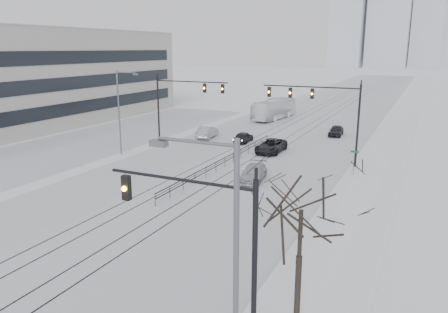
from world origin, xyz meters
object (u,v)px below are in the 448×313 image
at_px(bare_tree, 301,222).
at_px(sedan_sb_inner, 243,137).
at_px(sedan_nb_front, 271,146).
at_px(box_truck, 274,109).
at_px(sedan_nb_right, 253,173).
at_px(sedan_sb_outer, 207,132).
at_px(traffic_mast_near, 213,238).
at_px(sedan_nb_far, 336,131).

distance_m(bare_tree, sedan_sb_inner, 36.23).
bearing_deg(sedan_nb_front, box_truck, 108.11).
relative_size(sedan_sb_inner, sedan_nb_right, 0.86).
distance_m(bare_tree, sedan_sb_outer, 39.29).
height_order(traffic_mast_near, sedan_nb_front, traffic_mast_near).
distance_m(sedan_sb_outer, sedan_nb_far, 16.95).
relative_size(sedan_sb_inner, sedan_nb_far, 0.97).
distance_m(sedan_sb_inner, box_truck, 18.99).
distance_m(traffic_mast_near, box_truck, 56.51).
bearing_deg(sedan_sb_inner, sedan_nb_front, 139.72).
xyz_separation_m(sedan_nb_front, box_truck, (-7.32, 22.36, 0.87)).
height_order(traffic_mast_near, sedan_sb_inner, traffic_mast_near).
xyz_separation_m(bare_tree, box_truck, (-18.52, 51.09, -2.89)).
relative_size(sedan_sb_inner, sedan_sb_outer, 0.85).
bearing_deg(sedan_nb_right, sedan_sb_inner, 106.93).
bearing_deg(traffic_mast_near, sedan_nb_right, 107.62).
distance_m(bare_tree, box_truck, 54.41).
relative_size(sedan_nb_front, sedan_nb_right, 1.16).
xyz_separation_m(traffic_mast_near, sedan_sb_inner, (-13.58, 35.29, -3.90)).
height_order(sedan_nb_front, sedan_nb_right, sedan_nb_front).
xyz_separation_m(traffic_mast_near, sedan_nb_front, (-8.79, 31.72, -3.83)).
bearing_deg(bare_tree, sedan_sb_inner, 116.35).
relative_size(sedan_sb_outer, box_truck, 0.40).
bearing_deg(traffic_mast_near, box_truck, 106.58).
xyz_separation_m(sedan_sb_inner, sedan_nb_far, (9.42, 9.00, 0.02)).
distance_m(traffic_mast_near, sedan_sb_inner, 38.01).
distance_m(sedan_sb_outer, box_truck, 18.48).
bearing_deg(traffic_mast_near, sedan_sb_inner, 111.05).
bearing_deg(sedan_nb_far, traffic_mast_near, -87.08).
bearing_deg(box_truck, sedan_sb_outer, 88.09).
bearing_deg(sedan_sb_inner, sedan_nb_far, -139.95).
relative_size(traffic_mast_near, sedan_nb_far, 1.74).
xyz_separation_m(bare_tree, sedan_sb_inner, (-15.99, 32.28, -3.82)).
xyz_separation_m(sedan_nb_front, sedan_nb_far, (4.62, 12.57, -0.05)).
relative_size(traffic_mast_near, box_truck, 0.61).
height_order(sedan_sb_outer, sedan_nb_front, sedan_sb_outer).
xyz_separation_m(sedan_nb_right, box_truck, (-9.41, 33.01, 0.94)).
height_order(traffic_mast_near, bare_tree, traffic_mast_near).
relative_size(traffic_mast_near, sedan_nb_front, 1.33).
bearing_deg(box_truck, sedan_nb_right, 112.56).
relative_size(traffic_mast_near, bare_tree, 1.15).
relative_size(bare_tree, sedan_nb_front, 1.16).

